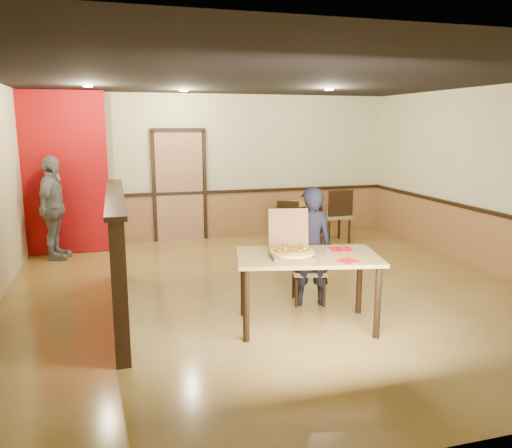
{
  "coord_description": "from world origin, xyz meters",
  "views": [
    {
      "loc": [
        -1.98,
        -6.14,
        2.23
      ],
      "look_at": [
        -0.25,
        0.0,
        0.95
      ],
      "focal_mm": 35.0,
      "sensor_mm": 36.0,
      "label": 1
    }
  ],
  "objects": [
    {
      "name": "diner_chair",
      "position": [
        0.32,
        -0.44,
        0.46
      ],
      "size": [
        0.5,
        0.5,
        0.84
      ],
      "rotation": [
        0.0,
        0.0,
        -0.24
      ],
      "color": "olive",
      "rests_on": "floor"
    },
    {
      "name": "main_table",
      "position": [
        -0.0,
        -1.22,
        0.71
      ],
      "size": [
        1.69,
        1.19,
        0.83
      ],
      "rotation": [
        0.0,
        0.0,
        -0.21
      ],
      "color": "#AF8B4A",
      "rests_on": "floor"
    },
    {
      "name": "passerby",
      "position": [
        -3.0,
        2.61,
        0.86
      ],
      "size": [
        0.63,
        1.08,
        1.73
      ],
      "primitive_type": "imported",
      "rotation": [
        0.0,
        0.0,
        1.36
      ],
      "color": "gray",
      "rests_on": "floor"
    },
    {
      "name": "back_door",
      "position": [
        -0.8,
        3.46,
        1.05
      ],
      "size": [
        0.9,
        0.06,
        2.1
      ],
      "primitive_type": "cube",
      "color": "tan",
      "rests_on": "wall_back"
    },
    {
      "name": "spot_a",
      "position": [
        -2.3,
        1.8,
        2.78
      ],
      "size": [
        0.14,
        0.14,
        0.02
      ],
      "primitive_type": "cylinder",
      "color": "#FFE5B2",
      "rests_on": "ceiling"
    },
    {
      "name": "napkin_near",
      "position": [
        0.31,
        -1.57,
        0.83
      ],
      "size": [
        0.25,
        0.25,
        0.01
      ],
      "rotation": [
        0.0,
        0.0,
        0.36
      ],
      "color": "red",
      "rests_on": "main_table"
    },
    {
      "name": "spot_c",
      "position": [
        1.4,
        1.5,
        2.78
      ],
      "size": [
        0.14,
        0.14,
        0.02
      ],
      "primitive_type": "cylinder",
      "color": "#FFE5B2",
      "rests_on": "ceiling"
    },
    {
      "name": "floor",
      "position": [
        0.0,
        0.0,
        0.0
      ],
      "size": [
        7.0,
        7.0,
        0.0
      ],
      "primitive_type": "plane",
      "color": "#AC8942",
      "rests_on": "ground"
    },
    {
      "name": "side_table",
      "position": [
        1.57,
        3.03,
        0.55
      ],
      "size": [
        0.85,
        0.85,
        0.72
      ],
      "rotation": [
        0.0,
        0.0,
        0.32
      ],
      "color": "#AF8B4A",
      "rests_on": "floor"
    },
    {
      "name": "red_accent_panel",
      "position": [
        -2.9,
        3.0,
        1.4
      ],
      "size": [
        1.6,
        0.2,
        2.78
      ],
      "primitive_type": "cube",
      "color": "#A90C0E",
      "rests_on": "floor"
    },
    {
      "name": "pizza",
      "position": [
        -0.19,
        -1.23,
        0.87
      ],
      "size": [
        0.56,
        0.56,
        0.03
      ],
      "primitive_type": "cylinder",
      "rotation": [
        0.0,
        0.0,
        0.16
      ],
      "color": "gold",
      "rests_on": "pizza_box"
    },
    {
      "name": "pizza_box",
      "position": [
        -0.18,
        -1.18,
        0.89
      ],
      "size": [
        0.54,
        0.6,
        0.47
      ],
      "rotation": [
        0.0,
        0.0,
        -0.19
      ],
      "color": "brown",
      "rests_on": "main_table"
    },
    {
      "name": "wainscot_back",
      "position": [
        0.0,
        3.47,
        0.45
      ],
      "size": [
        7.0,
        0.04,
        0.9
      ],
      "primitive_type": "cube",
      "color": "#94653B",
      "rests_on": "floor"
    },
    {
      "name": "condiment",
      "position": [
        1.69,
        3.16,
        0.79
      ],
      "size": [
        0.06,
        0.06,
        0.14
      ],
      "primitive_type": "cylinder",
      "color": "brown",
      "rests_on": "side_table"
    },
    {
      "name": "booth_partition",
      "position": [
        -2.0,
        -0.2,
        0.74
      ],
      "size": [
        0.2,
        3.1,
        1.44
      ],
      "color": "black",
      "rests_on": "floor"
    },
    {
      "name": "chair_rail_right",
      "position": [
        3.45,
        0.0,
        0.92
      ],
      "size": [
        0.06,
        7.0,
        0.06
      ],
      "primitive_type": "cube",
      "color": "black",
      "rests_on": "wall_right"
    },
    {
      "name": "side_chair_right",
      "position": [
        2.02,
        2.41,
        0.56
      ],
      "size": [
        0.52,
        0.52,
        1.03
      ],
      "rotation": [
        0.0,
        0.0,
        3.17
      ],
      "color": "olive",
      "rests_on": "floor"
    },
    {
      "name": "ceiling",
      "position": [
        0.0,
        0.0,
        2.8
      ],
      "size": [
        7.0,
        7.0,
        0.0
      ],
      "primitive_type": "plane",
      "rotation": [
        3.14,
        0.0,
        0.0
      ],
      "color": "black",
      "rests_on": "wall_back"
    },
    {
      "name": "spot_b",
      "position": [
        -0.8,
        2.5,
        2.78
      ],
      "size": [
        0.14,
        0.14,
        0.02
      ],
      "primitive_type": "cylinder",
      "color": "#FFE5B2",
      "rests_on": "ceiling"
    },
    {
      "name": "chair_rail_back",
      "position": [
        0.0,
        3.45,
        0.92
      ],
      "size": [
        7.0,
        0.06,
        0.06
      ],
      "primitive_type": "cube",
      "color": "black",
      "rests_on": "wall_back"
    },
    {
      "name": "side_chair_left",
      "position": [
        1.09,
        2.43,
        0.47
      ],
      "size": [
        0.59,
        0.59,
        0.86
      ],
      "rotation": [
        0.0,
        0.0,
        2.56
      ],
      "color": "olive",
      "rests_on": "floor"
    },
    {
      "name": "napkin_far",
      "position": [
        0.45,
        -1.09,
        0.83
      ],
      "size": [
        0.28,
        0.28,
        0.01
      ],
      "rotation": [
        0.0,
        0.0,
        -0.19
      ],
      "color": "red",
      "rests_on": "main_table"
    },
    {
      "name": "wall_right",
      "position": [
        3.5,
        0.0,
        1.4
      ],
      "size": [
        0.0,
        7.0,
        7.0
      ],
      "primitive_type": "plane",
      "rotation": [
        1.57,
        0.0,
        -1.57
      ],
      "color": "beige",
      "rests_on": "floor"
    },
    {
      "name": "wainscot_right",
      "position": [
        3.47,
        0.0,
        0.45
      ],
      "size": [
        0.04,
        7.0,
        0.9
      ],
      "primitive_type": "cube",
      "color": "#94653B",
      "rests_on": "floor"
    },
    {
      "name": "wall_back",
      "position": [
        0.0,
        3.5,
        1.4
      ],
      "size": [
        7.0,
        0.0,
        7.0
      ],
      "primitive_type": "plane",
      "rotation": [
        1.57,
        0.0,
        0.0
      ],
      "color": "beige",
      "rests_on": "floor"
    },
    {
      "name": "diner",
      "position": [
        0.29,
        -0.58,
        0.75
      ],
      "size": [
        0.61,
        0.46,
        1.49
      ],
      "primitive_type": "imported",
      "rotation": [
        0.0,
        0.0,
        2.94
      ],
      "color": "black",
      "rests_on": "floor"
    }
  ]
}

